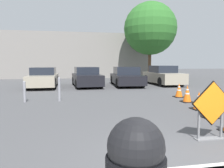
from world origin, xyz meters
name	(u,v)px	position (x,y,z in m)	size (l,w,h in m)	color
ground_plane	(106,91)	(0.00, 10.00, 0.00)	(96.00, 96.00, 0.00)	#4C4C4F
road_closed_sign	(212,109)	(0.90, 1.38, 0.68)	(0.97, 0.20, 1.29)	black
traffic_cone_second	(210,105)	(2.09, 3.15, 0.39)	(0.47, 0.47, 0.80)	black
traffic_cone_third	(199,101)	(2.45, 4.30, 0.31)	(0.49, 0.49, 0.65)	black
traffic_cone_fourth	(187,94)	(2.82, 5.73, 0.36)	(0.47, 0.47, 0.74)	black
traffic_cone_fifth	(179,90)	(3.14, 7.06, 0.34)	(0.48, 0.48, 0.69)	black
parked_car_nearest	(44,78)	(-3.92, 13.00, 0.66)	(1.84, 4.61, 1.38)	#A39984
parked_car_second	(86,77)	(-0.96, 12.97, 0.65)	(2.02, 4.47, 1.40)	black
parked_car_third	(126,77)	(2.00, 12.98, 0.65)	(2.18, 4.71, 1.40)	black
parked_car_fourth	(163,76)	(4.96, 13.10, 0.69)	(1.90, 4.38, 1.48)	#A39984
bollard_nearest	(59,89)	(-2.57, 7.00, 0.55)	(0.12, 0.12, 1.05)	gray
bollard_second	(24,91)	(-4.02, 7.00, 0.48)	(0.12, 0.12, 0.91)	gray
building_facade_backdrop	(72,56)	(-1.91, 24.07, 2.53)	(17.49, 5.00, 5.06)	gray
street_tree_behind_lot	(150,29)	(5.95, 18.70, 5.16)	(5.32, 5.32, 7.83)	#513823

